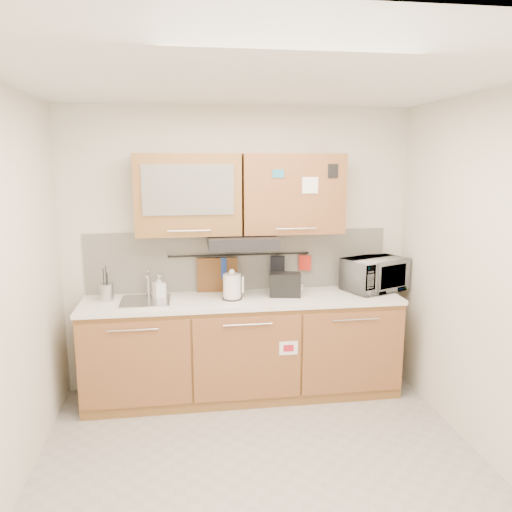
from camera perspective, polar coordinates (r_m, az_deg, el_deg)
name	(u,v)px	position (r m, az deg, el deg)	size (l,w,h in m)	color
floor	(264,472)	(3.76, 0.94, -23.50)	(3.20, 3.20, 0.00)	#9E9993
ceiling	(266,78)	(3.13, 1.10, 19.64)	(3.20, 3.20, 0.00)	white
wall_back	(239,250)	(4.66, -1.97, 0.73)	(3.20, 3.20, 0.00)	silver
wall_left	(0,301)	(3.35, -27.19, -4.56)	(3.00, 3.00, 0.00)	silver
wall_right	(494,282)	(3.80, 25.58, -2.69)	(3.00, 3.00, 0.00)	silver
base_cabinet	(243,352)	(4.61, -1.46, -10.95)	(2.80, 0.64, 0.88)	#956135
countertop	(243,300)	(4.45, -1.49, -5.05)	(2.82, 0.62, 0.04)	white
backsplash	(239,260)	(4.67, -1.94, -0.50)	(2.80, 0.02, 0.56)	silver
upper_cabinets	(240,194)	(4.42, -1.82, 7.11)	(1.82, 0.37, 0.70)	#956135
range_hood	(242,241)	(4.39, -1.62, 1.70)	(0.60, 0.46, 0.10)	black
sink	(146,301)	(4.45, -12.49, -5.00)	(0.42, 0.40, 0.26)	silver
utensil_rail	(240,255)	(4.62, -1.89, 0.14)	(0.02, 0.02, 1.30)	black
utensil_crock	(107,292)	(4.53, -16.71, -3.94)	(0.13, 0.13, 0.31)	#B0B0B4
kettle	(232,287)	(4.38, -2.75, -3.58)	(0.20, 0.19, 0.27)	silver
toaster	(285,284)	(4.49, 3.35, -3.25)	(0.30, 0.21, 0.21)	black
microwave	(374,274)	(4.79, 13.39, -2.04)	(0.55, 0.37, 0.31)	#999999
soap_bottle	(159,287)	(4.49, -11.03, -3.47)	(0.09, 0.10, 0.21)	#999999
cutting_board	(217,282)	(4.64, -4.43, -3.02)	(0.38, 0.03, 0.46)	brown
oven_mitt	(220,268)	(4.61, -4.09, -1.37)	(0.11, 0.03, 0.19)	navy
dark_pouch	(278,267)	(4.68, 2.47, -1.28)	(0.13, 0.04, 0.21)	black
pot_holder	(305,263)	(4.73, 5.62, -0.78)	(0.12, 0.02, 0.14)	red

